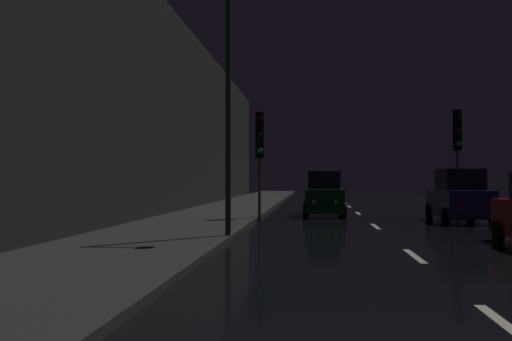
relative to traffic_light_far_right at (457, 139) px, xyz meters
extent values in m
cube|color=black|center=(-4.48, 2.23, -3.64)|extent=(25.95, 84.00, 0.02)
cube|color=#33302D|center=(-11.25, 2.23, -3.55)|extent=(4.40, 84.00, 0.15)
cube|color=#2D2B28|center=(-13.85, -1.27, 1.36)|extent=(0.80, 63.00, 9.97)
cube|color=beige|center=(-4.48, -19.27, -3.62)|extent=(0.16, 2.20, 0.01)
cube|color=beige|center=(-4.48, -13.44, -3.62)|extent=(0.16, 2.20, 0.01)
cube|color=beige|center=(-4.48, -5.94, -3.62)|extent=(0.16, 2.20, 0.01)
cube|color=beige|center=(-4.48, 1.52, -3.62)|extent=(0.16, 2.20, 0.01)
cube|color=beige|center=(-4.48, 8.12, -3.62)|extent=(0.16, 2.20, 0.01)
cube|color=beige|center=(-4.48, 13.00, -3.62)|extent=(0.16, 2.20, 0.01)
cylinder|color=#38383A|center=(0.00, 0.02, -2.09)|extent=(0.12, 0.12, 3.08)
cube|color=black|center=(0.00, 0.02, 0.40)|extent=(0.35, 0.38, 1.90)
sphere|color=black|center=(0.02, -0.16, 1.04)|extent=(0.22, 0.22, 0.22)
sphere|color=black|center=(0.02, -0.16, 0.40)|extent=(0.22, 0.22, 0.22)
sphere|color=#19D84C|center=(0.02, -0.16, -0.23)|extent=(0.22, 0.22, 0.22)
cylinder|color=#38383A|center=(-8.95, -3.85, -2.32)|extent=(0.12, 0.12, 2.61)
cube|color=black|center=(-8.95, -3.85, -0.07)|extent=(0.38, 0.40, 1.90)
sphere|color=black|center=(-8.91, -4.03, 0.57)|extent=(0.22, 0.22, 0.22)
sphere|color=black|center=(-8.91, -4.03, -0.07)|extent=(0.22, 0.22, 0.22)
sphere|color=#19D84C|center=(-8.91, -4.03, -0.70)|extent=(0.22, 0.22, 0.22)
cylinder|color=#2D2D30|center=(-9.15, -10.86, 0.09)|extent=(0.16, 0.16, 7.44)
cube|color=#0F3819|center=(-6.22, -0.30, -2.87)|extent=(1.75, 4.08, 1.07)
cube|color=black|center=(-6.22, -0.15, -1.93)|extent=(1.48, 2.04, 0.82)
cylinder|color=black|center=(-5.37, -1.73, -3.31)|extent=(0.21, 0.62, 0.62)
cylinder|color=black|center=(-7.08, -1.73, -3.31)|extent=(0.21, 0.62, 0.62)
cylinder|color=black|center=(-5.37, 1.13, -3.31)|extent=(0.21, 0.62, 0.62)
cylinder|color=black|center=(-7.08, 1.13, -3.31)|extent=(0.21, 0.62, 0.62)
sphere|color=white|center=(-5.74, -2.30, -2.87)|extent=(0.17, 0.17, 0.17)
sphere|color=white|center=(-6.70, -2.30, -2.87)|extent=(0.17, 0.17, 0.17)
sphere|color=red|center=(-5.74, 1.70, -2.87)|extent=(0.17, 0.17, 0.17)
sphere|color=red|center=(-6.70, 1.70, -2.87)|extent=(0.17, 0.17, 0.17)
cube|color=#141E51|center=(-0.80, -3.22, -2.86)|extent=(1.79, 4.17, 1.09)
cube|color=black|center=(-0.80, -3.37, -1.89)|extent=(1.52, 2.08, 0.83)
cylinder|color=black|center=(-1.68, -1.76, -3.31)|extent=(0.22, 0.63, 0.63)
cylinder|color=black|center=(0.07, -1.76, -3.31)|extent=(0.22, 0.63, 0.63)
cylinder|color=black|center=(-1.68, -4.68, -3.31)|extent=(0.22, 0.63, 0.63)
cylinder|color=black|center=(0.07, -4.68, -3.31)|extent=(0.22, 0.63, 0.63)
sphere|color=slate|center=(-1.29, -1.18, -2.86)|extent=(0.18, 0.18, 0.18)
sphere|color=slate|center=(-0.31, -1.18, -2.86)|extent=(0.18, 0.18, 0.18)
sphere|color=red|center=(-1.29, -5.26, -2.86)|extent=(0.18, 0.18, 0.18)
sphere|color=red|center=(-0.31, -5.26, -2.86)|extent=(0.18, 0.18, 0.18)
cylinder|color=black|center=(-1.60, -10.29, -3.34)|extent=(0.20, 0.58, 0.58)
sphere|color=slate|center=(-1.25, -9.76, -2.93)|extent=(0.16, 0.16, 0.16)
camera|label=1|loc=(-6.77, -25.85, -1.87)|focal=37.49mm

